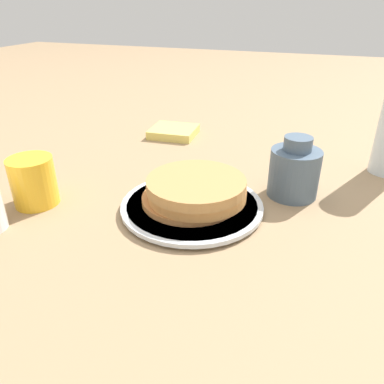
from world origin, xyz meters
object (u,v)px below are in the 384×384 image
Objects in this scene: juice_glass at (33,181)px; cream_jug at (294,171)px; pancake_stack at (193,191)px; plate at (192,206)px.

juice_glass is 0.76× the size of cream_jug.
cream_jug is (0.11, -0.15, 0.01)m from pancake_stack.
cream_jug is at bearing -66.23° from juice_glass.
cream_jug reaches higher than plate.
juice_glass reaches higher than pancake_stack.
pancake_stack is 2.06× the size of juice_glass.
cream_jug is (0.11, -0.15, 0.04)m from plate.
juice_glass is (-0.07, 0.26, 0.01)m from pancake_stack.
juice_glass is 0.44m from cream_jug.
cream_jug is at bearing -53.47° from plate.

